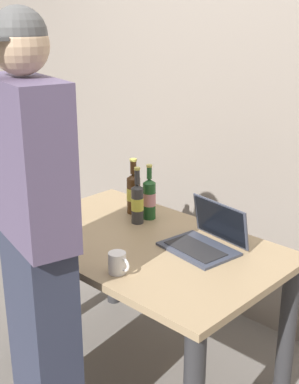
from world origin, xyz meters
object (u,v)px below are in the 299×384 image
beer_bottle_green (137,202)px  beer_bottle_dark (149,198)px  laptop (206,239)px  person_figure (36,241)px  coffee_mug (118,263)px  beer_bottle_brown (134,192)px

beer_bottle_green → beer_bottle_dark: size_ratio=1.01×
laptop → beer_bottle_dark: 0.44m
laptop → person_figure: 0.77m
laptop → coffee_mug: 0.45m
beer_bottle_green → beer_bottle_dark: beer_bottle_green is taller
beer_bottle_green → coffee_mug: size_ratio=2.73×
beer_bottle_green → beer_bottle_brown: (-0.11, 0.08, 0.01)m
coffee_mug → beer_bottle_green: bearing=126.2°
beer_bottle_dark → person_figure: size_ratio=0.16×
person_figure → coffee_mug: bearing=58.6°
beer_bottle_brown → coffee_mug: beer_bottle_brown is taller
beer_bottle_green → coffee_mug: beer_bottle_green is taller
laptop → person_figure: size_ratio=0.21×
laptop → coffee_mug: laptop is taller
beer_bottle_dark → coffee_mug: bearing=-58.7°
person_figure → beer_bottle_green: bearing=102.0°
beer_bottle_brown → coffee_mug: (0.43, -0.51, -0.07)m
laptop → coffee_mug: (-0.11, -0.43, 0.00)m
beer_bottle_green → beer_bottle_brown: beer_bottle_brown is taller
beer_bottle_dark → person_figure: 0.80m
beer_bottle_green → beer_bottle_brown: bearing=142.9°
beer_bottle_green → laptop: bearing=0.9°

